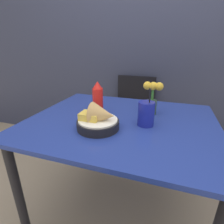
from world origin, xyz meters
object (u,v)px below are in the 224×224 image
chair_far_window (133,111)px  food_basket (99,120)px  flower_vase (152,96)px  ketchup_bottle (98,99)px  drink_cup (146,114)px

chair_far_window → food_basket: (0.00, -0.95, 0.29)m
food_basket → flower_vase: size_ratio=1.09×
chair_far_window → food_basket: 0.99m
ketchup_bottle → drink_cup: size_ratio=0.99×
food_basket → drink_cup: bearing=28.7°
food_basket → ketchup_bottle: size_ratio=1.05×
food_basket → flower_vase: bearing=52.7°
ketchup_bottle → flower_vase: 0.34m
ketchup_bottle → drink_cup: (0.31, -0.06, -0.04)m
chair_far_window → ketchup_bottle: size_ratio=4.08×
chair_far_window → ketchup_bottle: 0.84m
ketchup_bottle → flower_vase: (0.32, 0.12, 0.01)m
chair_far_window → ketchup_bottle: (-0.08, -0.76, 0.35)m
food_basket → ketchup_bottle: (-0.09, 0.19, 0.05)m
food_basket → ketchup_bottle: 0.21m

